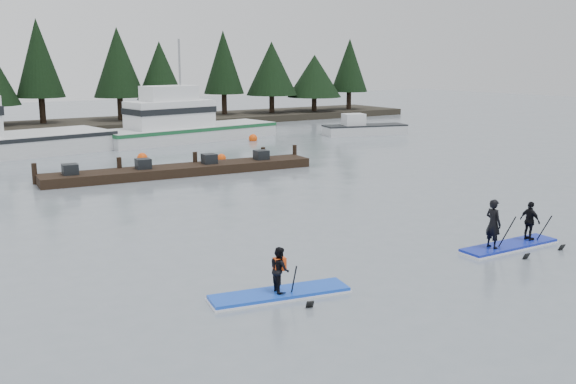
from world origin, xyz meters
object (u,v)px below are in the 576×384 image
paddleboard_solo (280,283)px  paddleboard_duo (510,231)px  fishing_boat_medium (185,133)px  floating_dock (182,170)px

paddleboard_solo → paddleboard_duo: 8.34m
fishing_boat_medium → paddleboard_duo: size_ratio=3.80×
paddleboard_duo → floating_dock: bearing=102.9°
fishing_boat_medium → paddleboard_solo: (-10.82, -30.15, -0.22)m
paddleboard_duo → fishing_boat_medium: bearing=87.4°
floating_dock → paddleboard_solo: paddleboard_solo is taller
floating_dock → paddleboard_solo: bearing=-100.9°
floating_dock → paddleboard_solo: 18.00m
fishing_boat_medium → paddleboard_duo: bearing=-103.3°
floating_dock → paddleboard_duo: paddleboard_duo is taller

